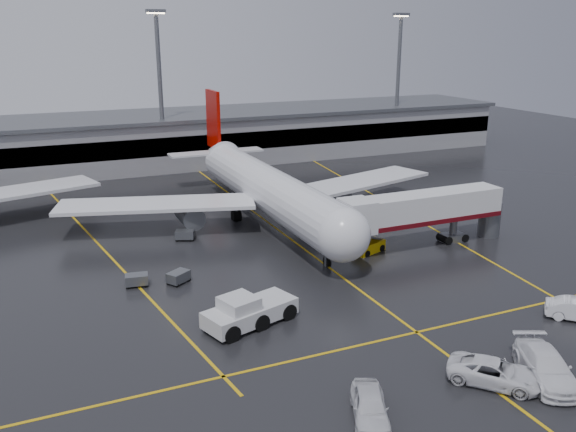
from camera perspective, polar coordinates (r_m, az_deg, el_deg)
name	(u,v)px	position (r m, az deg, el deg)	size (l,w,h in m)	color
ground	(297,244)	(65.63, 0.90, -2.67)	(220.00, 220.00, 0.00)	black
apron_line_centre	(297,244)	(65.62, 0.90, -2.66)	(0.25, 90.00, 0.02)	gold
apron_line_stop	(417,332)	(48.15, 12.05, -10.67)	(60.00, 0.25, 0.02)	gold
apron_line_left	(95,241)	(69.99, -17.74, -2.23)	(0.25, 70.00, 0.02)	gold
apron_line_right	(388,203)	(82.36, 9.43, 1.20)	(0.25, 70.00, 0.02)	gold
terminal	(184,137)	(108.71, -9.75, 7.33)	(122.00, 19.00, 8.60)	gray
light_mast_mid	(160,82)	(100.64, -12.00, 12.28)	(3.00, 1.20, 25.45)	#595B60
light_mast_right	(398,74)	(118.43, 10.36, 13.02)	(3.00, 1.20, 25.45)	#595B60
main_airliner	(264,187)	(72.96, -2.26, 2.79)	(48.80, 45.60, 14.10)	silver
jet_bridge	(423,211)	(65.30, 12.66, 0.43)	(19.90, 3.40, 6.05)	silver
pushback_tractor	(248,312)	(47.89, -3.80, -9.05)	(8.09, 5.17, 2.69)	silver
belt_loader	(369,247)	(63.69, 7.64, -2.89)	(4.03, 2.78, 2.35)	#D2A907
service_van_a	(495,372)	(42.75, 18.92, -13.79)	(2.76, 5.99, 1.66)	white
service_van_b	(546,366)	(44.36, 23.17, -12.90)	(2.71, 6.66, 1.93)	white
service_van_d	(370,406)	(37.71, 7.73, -17.36)	(2.05, 5.09, 1.73)	silver
baggage_cart_a	(178,277)	(56.39, -10.31, -5.65)	(2.39, 2.19, 1.12)	#595B60
baggage_cart_b	(137,279)	(56.56, -14.09, -5.83)	(2.19, 1.61, 1.12)	#595B60
baggage_cart_c	(185,235)	(67.70, -9.72, -1.74)	(2.35, 1.97, 1.12)	#595B60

